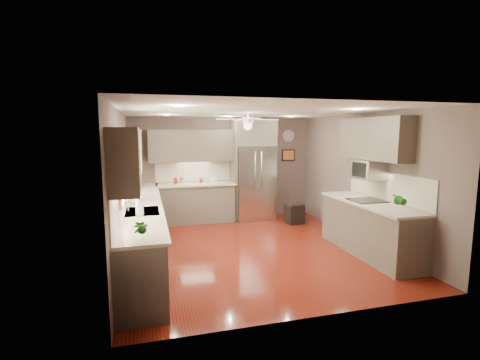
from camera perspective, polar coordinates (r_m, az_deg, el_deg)
name	(u,v)px	position (r m, az deg, el deg)	size (l,w,h in m)	color
floor	(252,248)	(6.59, 1.99, -11.16)	(5.00, 5.00, 0.00)	#52130A
ceiling	(253,112)	(6.24, 2.11, 11.10)	(5.00, 5.00, 0.00)	white
wall_back	(223,168)	(8.69, -2.84, 1.94)	(4.50, 4.50, 0.00)	brown
wall_front	(318,213)	(4.01, 12.72, -5.27)	(4.50, 4.50, 0.00)	brown
wall_left	(122,187)	(6.03, -18.85, -1.12)	(5.00, 5.00, 0.00)	brown
wall_right	(361,178)	(7.28, 19.22, 0.34)	(5.00, 5.00, 0.00)	brown
canister_a	(176,181)	(8.24, -10.52, -0.13)	(0.09, 0.09, 0.14)	maroon
canister_b	(182,181)	(8.32, -9.51, -0.09)	(0.09, 0.09, 0.13)	silver
canister_d	(201,181)	(8.32, -6.41, -0.11)	(0.08, 0.08, 0.11)	maroon
soap_bottle	(133,198)	(6.14, -17.14, -2.88)	(0.09, 0.09, 0.20)	white
potted_plant_left	(141,228)	(4.04, -16.00, -7.52)	(0.17, 0.11, 0.31)	#1D5618
potted_plant_right	(399,200)	(5.90, 24.58, -2.97)	(0.19, 0.15, 0.34)	#1D5618
bowl	(214,181)	(8.42, -4.29, -0.22)	(0.20, 0.20, 0.05)	#C7B795
left_run	(142,229)	(6.32, -15.75, -7.69)	(0.65, 4.70, 1.45)	brown
back_run	(196,202)	(8.39, -7.22, -3.62)	(1.85, 0.65, 1.45)	brown
uppers	(205,147)	(6.75, -5.77, 5.49)	(4.50, 4.70, 0.95)	brown
window	(121,172)	(5.49, -18.99, 1.19)	(0.05, 1.12, 0.92)	#BFF2B2
sink	(142,213)	(5.59, -15.73, -5.26)	(0.50, 0.70, 0.32)	silver
refrigerator	(254,171)	(8.55, 2.25, 1.43)	(1.06, 0.75, 2.45)	silver
right_run	(370,227)	(6.60, 20.54, -7.24)	(0.70, 2.20, 1.45)	brown
microwave	(369,169)	(6.68, 20.38, 1.64)	(0.43, 0.55, 0.34)	silver
ceiling_fan	(248,122)	(6.52, 1.30, 9.49)	(1.18, 1.18, 0.32)	white
recessed_lights	(244,113)	(6.61, 0.72, 10.87)	(2.84, 3.14, 0.01)	white
wall_clock	(289,136)	(9.17, 7.98, 7.19)	(0.30, 0.03, 0.30)	white
framed_print	(288,155)	(9.18, 7.94, 4.07)	(0.36, 0.03, 0.30)	black
stool	(294,213)	(8.37, 8.87, -5.41)	(0.41, 0.41, 0.46)	black
paper_towel	(140,206)	(5.25, -16.15, -4.17)	(0.11, 0.11, 0.29)	white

